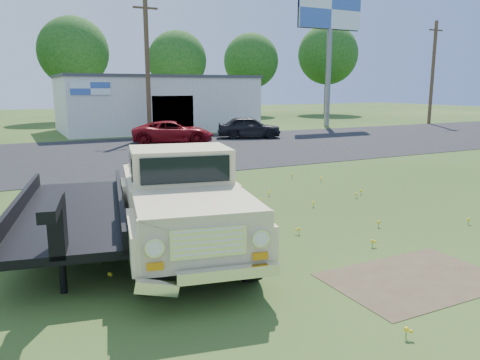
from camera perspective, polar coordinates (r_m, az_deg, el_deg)
name	(u,v)px	position (r m, az deg, el deg)	size (l,w,h in m)	color
ground	(256,242)	(10.17, 1.98, -7.54)	(140.00, 140.00, 0.00)	#274516
asphalt_lot	(111,154)	(24.12, -15.43, 3.03)	(90.00, 14.00, 0.02)	black
dirt_patch_a	(415,279)	(8.84, 20.54, -11.25)	(3.00, 2.00, 0.01)	brown
dirt_patch_b	(125,214)	(12.66, -13.81, -4.08)	(2.20, 1.60, 0.01)	brown
commercial_building	(156,103)	(37.01, -10.18, 9.25)	(14.20, 8.20, 4.15)	silver
billboard	(330,22)	(41.11, 10.90, 18.40)	(6.10, 0.45, 11.05)	slate
utility_pole_mid	(147,66)	(31.67, -11.22, 13.44)	(1.60, 0.30, 9.00)	#4A3222
utility_pole_east	(433,72)	(46.14, 22.44, 12.06)	(1.60, 0.30, 9.00)	#4A3222
treeline_d	(73,52)	(49.50, -19.65, 14.48)	(6.72, 6.72, 10.00)	#382519
treeline_e	(177,61)	(50.35, -7.67, 14.23)	(6.08, 6.08, 9.04)	#382519
treeline_f	(251,61)	(56.68, 1.35, 14.30)	(6.40, 6.40, 9.52)	#382519
treeline_g	(328,55)	(60.87, 10.67, 14.80)	(7.36, 7.36, 10.95)	#382519
vintage_pickup_truck	(181,200)	(9.44, -7.20, -2.39)	(2.28, 5.85, 2.12)	beige
flatbed_trailer	(71,206)	(10.29, -19.91, -3.04)	(2.09, 6.27, 1.71)	black
red_pickup	(173,132)	(27.95, -8.15, 5.76)	(2.19, 4.75, 1.32)	maroon
dark_sedan	(249,127)	(30.69, 1.12, 6.43)	(1.65, 4.11, 1.40)	black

